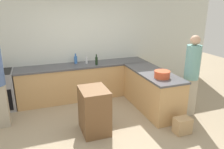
# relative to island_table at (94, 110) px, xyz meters

# --- Properties ---
(ground_plane) EXTENTS (14.00, 14.00, 0.00)m
(ground_plane) POSITION_rel_island_table_xyz_m (0.20, -0.06, -0.43)
(ground_plane) COLOR tan
(wall_back) EXTENTS (8.00, 0.06, 2.70)m
(wall_back) POSITION_rel_island_table_xyz_m (0.20, 2.00, 0.92)
(wall_back) COLOR silver
(wall_back) RESTS_ON ground_plane
(counter_back) EXTENTS (3.31, 0.65, 0.89)m
(counter_back) POSITION_rel_island_table_xyz_m (0.20, 1.66, 0.01)
(counter_back) COLOR tan
(counter_back) RESTS_ON ground_plane
(counter_peninsula) EXTENTS (0.69, 1.75, 0.89)m
(counter_peninsula) POSITION_rel_island_table_xyz_m (1.51, 0.50, 0.01)
(counter_peninsula) COLOR tan
(counter_peninsula) RESTS_ON ground_plane
(island_table) EXTENTS (0.49, 0.64, 0.87)m
(island_table) POSITION_rel_island_table_xyz_m (0.00, 0.00, 0.00)
(island_table) COLOR brown
(island_table) RESTS_ON ground_plane
(mixing_bowl) EXTENTS (0.32, 0.32, 0.15)m
(mixing_bowl) POSITION_rel_island_table_xyz_m (1.47, 0.07, 0.53)
(mixing_bowl) COLOR #DB512D
(mixing_bowl) RESTS_ON counter_peninsula
(water_bottle_blue) EXTENTS (0.08, 0.08, 0.26)m
(water_bottle_blue) POSITION_rel_island_table_xyz_m (0.03, 1.82, 0.56)
(water_bottle_blue) COLOR #386BB7
(water_bottle_blue) RESTS_ON counter_back
(vinegar_bottle_clear) EXTENTS (0.06, 0.06, 0.20)m
(vinegar_bottle_clear) POSITION_rel_island_table_xyz_m (0.29, 1.72, 0.54)
(vinegar_bottle_clear) COLOR silver
(vinegar_bottle_clear) RESTS_ON counter_back
(wine_bottle_dark) EXTENTS (0.06, 0.06, 0.27)m
(wine_bottle_dark) POSITION_rel_island_table_xyz_m (0.49, 1.52, 0.56)
(wine_bottle_dark) COLOR black
(wine_bottle_dark) RESTS_ON counter_back
(person_at_peninsula) EXTENTS (0.30, 0.30, 1.75)m
(person_at_peninsula) POSITION_rel_island_table_xyz_m (2.10, -0.07, 0.53)
(person_at_peninsula) COLOR #ADA38E
(person_at_peninsula) RESTS_ON ground_plane
(paper_bag) EXTENTS (0.31, 0.22, 0.31)m
(paper_bag) POSITION_rel_island_table_xyz_m (1.54, -0.63, -0.28)
(paper_bag) COLOR tan
(paper_bag) RESTS_ON ground_plane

